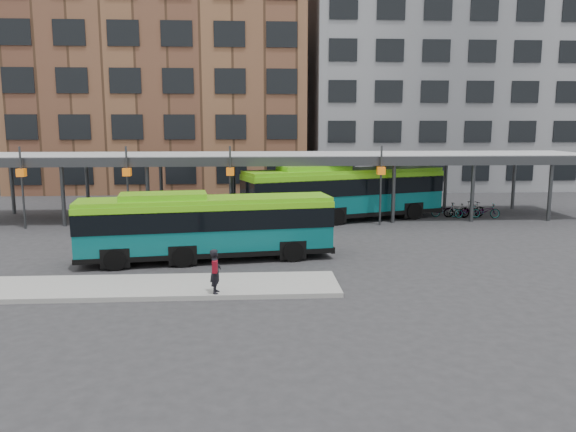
# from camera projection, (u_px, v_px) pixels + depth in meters

# --- Properties ---
(ground) EXTENTS (120.00, 120.00, 0.00)m
(ground) POSITION_uv_depth(u_px,v_px,m) (292.00, 267.00, 24.20)
(ground) COLOR #28282B
(ground) RESTS_ON ground
(boarding_island) EXTENTS (14.00, 3.00, 0.18)m
(boarding_island) POSITION_uv_depth(u_px,v_px,m) (151.00, 287.00, 20.89)
(boarding_island) COLOR gray
(boarding_island) RESTS_ON ground
(canopy) EXTENTS (40.00, 6.53, 4.80)m
(canopy) POSITION_uv_depth(u_px,v_px,m) (278.00, 158.00, 36.23)
(canopy) COLOR #999B9E
(canopy) RESTS_ON ground
(building_brick) EXTENTS (26.00, 14.00, 22.00)m
(building_brick) POSITION_uv_depth(u_px,v_px,m) (164.00, 71.00, 53.30)
(building_brick) COLOR brown
(building_brick) RESTS_ON ground
(building_grey) EXTENTS (24.00, 14.00, 20.00)m
(building_grey) POSITION_uv_depth(u_px,v_px,m) (432.00, 83.00, 55.05)
(building_grey) COLOR slate
(building_grey) RESTS_ON ground
(bus_front) EXTENTS (11.44, 3.94, 3.09)m
(bus_front) POSITION_uv_depth(u_px,v_px,m) (206.00, 225.00, 25.16)
(bus_front) COLOR #075557
(bus_front) RESTS_ON ground
(bus_rear) EXTENTS (13.17, 6.80, 3.58)m
(bus_rear) POSITION_uv_depth(u_px,v_px,m) (344.00, 191.00, 35.34)
(bus_rear) COLOR #075557
(bus_rear) RESTS_ON ground
(pedestrian) EXTENTS (0.41, 0.63, 1.58)m
(pedestrian) POSITION_uv_depth(u_px,v_px,m) (216.00, 271.00, 19.71)
(pedestrian) COLOR black
(pedestrian) RESTS_ON boarding_island
(bike_rack) EXTENTS (4.38, 1.51, 1.07)m
(bike_rack) POSITION_uv_depth(u_px,v_px,m) (466.00, 210.00, 36.67)
(bike_rack) COLOR slate
(bike_rack) RESTS_ON ground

